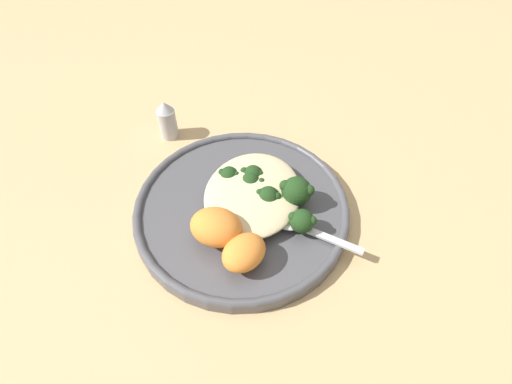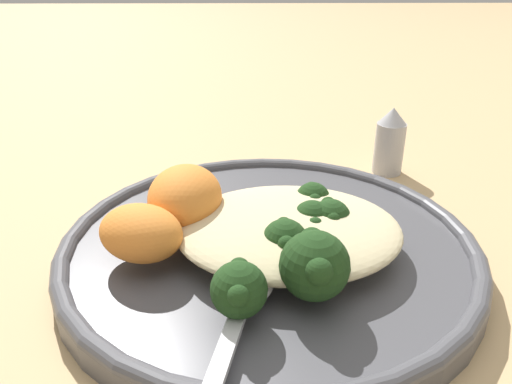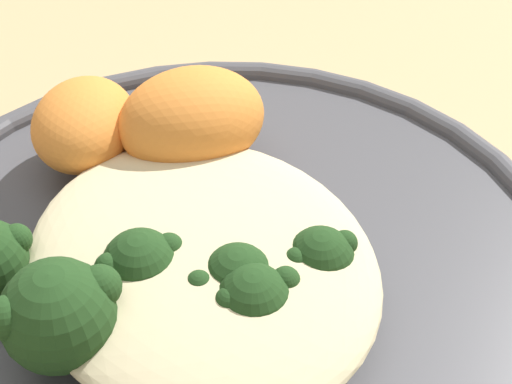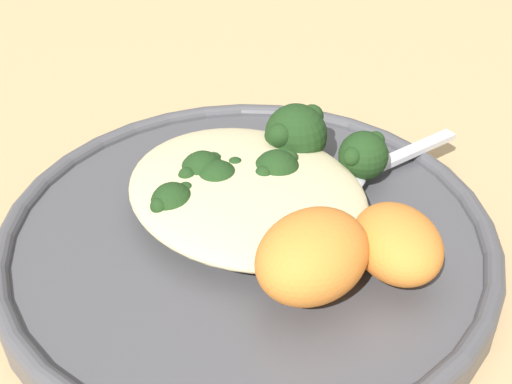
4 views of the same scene
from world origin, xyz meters
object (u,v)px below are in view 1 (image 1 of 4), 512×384
(sweet_potato_chunk_0, at_px, (216,227))
(sweet_potato_chunk_1, at_px, (244,253))
(broccoli_stalk_4, at_px, (246,189))
(spoon, at_px, (295,224))
(quinoa_mound, at_px, (253,193))
(salt_shaker, at_px, (167,120))
(broccoli_stalk_5, at_px, (233,190))
(broccoli_stalk_3, at_px, (249,191))
(broccoli_stalk_1, at_px, (290,194))
(broccoli_stalk_2, at_px, (262,200))
(broccoli_stalk_0, at_px, (288,219))
(plate, at_px, (243,206))

(sweet_potato_chunk_0, height_order, sweet_potato_chunk_1, sweet_potato_chunk_0)
(broccoli_stalk_4, distance_m, spoon, 0.08)
(quinoa_mound, xyz_separation_m, salt_shaker, (-0.11, -0.17, -0.00))
(broccoli_stalk_5, bearing_deg, broccoli_stalk_3, -112.94)
(broccoli_stalk_1, bearing_deg, sweet_potato_chunk_1, -139.63)
(sweet_potato_chunk_1, height_order, spoon, sweet_potato_chunk_1)
(quinoa_mound, height_order, broccoli_stalk_2, broccoli_stalk_2)
(quinoa_mound, relative_size, sweet_potato_chunk_0, 2.32)
(sweet_potato_chunk_1, bearing_deg, broccoli_stalk_4, -166.15)
(broccoli_stalk_3, xyz_separation_m, broccoli_stalk_5, (0.00, -0.02, -0.00))
(quinoa_mound, bearing_deg, broccoli_stalk_3, -106.04)
(broccoli_stalk_0, height_order, broccoli_stalk_1, broccoli_stalk_1)
(sweet_potato_chunk_1, bearing_deg, quinoa_mound, -171.43)
(broccoli_stalk_0, distance_m, broccoli_stalk_1, 0.04)
(quinoa_mound, distance_m, broccoli_stalk_5, 0.03)
(quinoa_mound, relative_size, broccoli_stalk_2, 2.04)
(broccoli_stalk_4, relative_size, salt_shaker, 1.57)
(plate, height_order, spoon, spoon)
(broccoli_stalk_2, bearing_deg, sweet_potato_chunk_0, -162.27)
(plate, height_order, broccoli_stalk_3, broccoli_stalk_3)
(quinoa_mound, bearing_deg, broccoli_stalk_2, 58.50)
(broccoli_stalk_0, distance_m, spoon, 0.01)
(salt_shaker, bearing_deg, spoon, 58.71)
(sweet_potato_chunk_1, relative_size, salt_shaker, 0.85)
(plate, distance_m, spoon, 0.08)
(broccoli_stalk_0, bearing_deg, spoon, 10.82)
(broccoli_stalk_0, relative_size, sweet_potato_chunk_1, 2.23)
(sweet_potato_chunk_0, height_order, spoon, sweet_potato_chunk_0)
(broccoli_stalk_4, bearing_deg, broccoli_stalk_2, -115.90)
(quinoa_mound, relative_size, spoon, 1.20)
(sweet_potato_chunk_1, bearing_deg, salt_shaker, -138.38)
(quinoa_mound, bearing_deg, sweet_potato_chunk_1, 8.57)
(broccoli_stalk_2, height_order, broccoli_stalk_5, broccoli_stalk_2)
(broccoli_stalk_1, distance_m, broccoli_stalk_5, 0.08)
(broccoli_stalk_0, height_order, broccoli_stalk_2, broccoli_stalk_0)
(broccoli_stalk_5, bearing_deg, salt_shaker, 24.06)
(quinoa_mound, relative_size, broccoli_stalk_0, 1.19)
(broccoli_stalk_1, height_order, salt_shaker, salt_shaker)
(broccoli_stalk_1, bearing_deg, sweet_potato_chunk_0, -165.37)
(sweet_potato_chunk_0, bearing_deg, broccoli_stalk_4, 167.50)
(salt_shaker, bearing_deg, broccoli_stalk_2, 56.69)
(broccoli_stalk_4, xyz_separation_m, sweet_potato_chunk_0, (0.08, -0.02, 0.01))
(broccoli_stalk_2, xyz_separation_m, salt_shaker, (-0.12, -0.19, -0.00))
(quinoa_mound, distance_m, broccoli_stalk_4, 0.01)
(broccoli_stalk_1, relative_size, spoon, 0.91)
(broccoli_stalk_2, bearing_deg, plate, 138.49)
(broccoli_stalk_4, xyz_separation_m, spoon, (0.03, 0.07, -0.01))
(broccoli_stalk_0, bearing_deg, broccoli_stalk_1, 99.00)
(salt_shaker, bearing_deg, broccoli_stalk_3, 56.01)
(broccoli_stalk_5, xyz_separation_m, salt_shaker, (-0.11, -0.14, 0.00))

